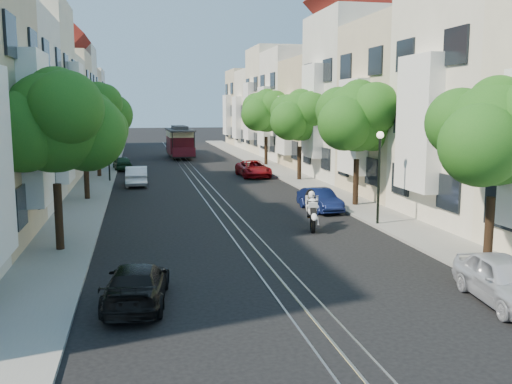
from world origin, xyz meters
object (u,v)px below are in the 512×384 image
lamp_west (108,142)px  parked_car_e_near (505,280)px  tree_w_b (85,124)px  tree_e_b (359,119)px  tree_w_d (106,115)px  parked_car_w_near (137,284)px  tree_e_d (267,112)px  tree_w_a (56,124)px  tree_w_c (98,111)px  lamp_east (379,164)px  parked_car_e_mid (320,200)px  tree_e_a (497,137)px  parked_car_e_far (253,169)px  sportbike_rider (312,208)px  parked_car_w_far (122,163)px  cable_car (180,141)px  parked_car_w_mid (137,176)px  tree_e_c (301,117)px

lamp_west → parked_car_e_near: 30.78m
tree_w_b → lamp_west: 8.22m
tree_e_b → tree_w_d: (-14.40, 27.00, -0.13)m
parked_car_w_near → tree_e_d: bearing=-102.0°
tree_e_b → tree_w_b: (-14.40, 5.00, -0.34)m
tree_w_a → tree_w_c: tree_w_c is taller
lamp_east → parked_car_e_mid: 4.94m
tree_w_a → lamp_east: bearing=8.6°
tree_e_b → tree_e_a: bearing=-90.0°
tree_e_a → tree_e_d: (0.00, 34.00, 0.47)m
tree_e_d → parked_car_e_far: bearing=-109.7°
parked_car_e_near → parked_car_e_far: (-1.09, 29.35, -0.04)m
tree_e_a → parked_car_e_near: size_ratio=1.60×
lamp_east → sportbike_rider: lamp_east is taller
sportbike_rider → parked_car_w_far: 27.44m
tree_w_c → tree_e_b: bearing=-48.0°
tree_w_a → parked_car_e_near: 15.66m
lamp_east → parked_car_w_far: bearing=114.7°
sportbike_rider → tree_e_a: bearing=-47.7°
lamp_east → parked_car_e_near: lamp_east is taller
tree_e_d → parked_car_w_near: 37.48m
cable_car → parked_car_e_near: cable_car is taller
tree_e_b → parked_car_e_far: (-2.86, 14.03, -4.10)m
tree_w_a → parked_car_w_mid: bearing=81.3°
tree_w_c → parked_car_e_far: (11.54, -1.97, -4.44)m
tree_w_d → parked_car_e_far: tree_w_d is taller
tree_e_c → parked_car_e_near: (-1.77, -26.32, -3.93)m
cable_car → parked_car_w_far: bearing=-119.1°
sportbike_rider → parked_car_w_mid: bearing=126.6°
parked_car_w_mid → lamp_east: bearing=124.5°
tree_w_d → parked_car_e_near: (12.63, -42.32, -3.93)m
sportbike_rider → parked_car_e_near: size_ratio=0.55×
tree_w_d → lamp_west: (0.84, -13.98, -1.75)m
tree_w_b → parked_car_w_far: size_ratio=1.78×
sportbike_rider → parked_car_e_mid: sportbike_rider is taller
tree_e_a → tree_e_d: bearing=90.0°
cable_car → tree_w_a: bearing=-102.0°
sportbike_rider → parked_car_e_near: bearing=-65.6°
tree_w_a → tree_w_d: size_ratio=1.03×
tree_e_a → tree_w_b: same height
tree_w_b → parked_car_w_far: bearing=84.5°
tree_e_a → tree_w_b: (-14.40, 17.00, 0.00)m
parked_car_e_mid → parked_car_w_far: parked_car_w_far is taller
parked_car_w_mid → parked_car_w_far: bearing=-82.6°
tree_e_b → tree_e_c: bearing=90.0°
parked_car_e_near → parked_car_e_far: bearing=99.0°
parked_car_e_near → lamp_west: bearing=119.4°
tree_e_a → parked_car_e_mid: 12.05m
tree_e_d → parked_car_e_near: tree_e_d is taller
tree_w_c → tree_w_d: (-0.00, 11.00, -0.47)m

